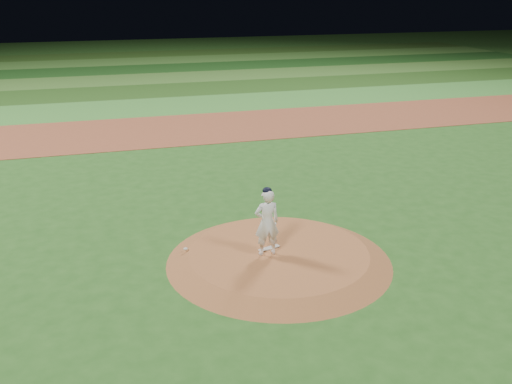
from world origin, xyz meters
name	(u,v)px	position (x,y,z in m)	size (l,w,h in m)	color
ground	(279,261)	(0.00, 0.00, 0.00)	(120.00, 120.00, 0.00)	#25561B
infield_dirt_band	(184,129)	(0.00, 14.00, 0.01)	(70.00, 6.00, 0.02)	brown
outfield_stripe_0	(168,106)	(0.00, 19.50, 0.01)	(70.00, 5.00, 0.02)	#367D2D
outfield_stripe_1	(157,91)	(0.00, 24.50, 0.01)	(70.00, 5.00, 0.02)	#224917
outfield_stripe_2	(148,79)	(0.00, 29.50, 0.01)	(70.00, 5.00, 0.02)	#3C6D27
outfield_stripe_3	(141,69)	(0.00, 34.50, 0.01)	(70.00, 5.00, 0.02)	#174115
outfield_stripe_4	(136,61)	(0.00, 39.50, 0.01)	(70.00, 5.00, 0.02)	#396E28
outfield_stripe_5	(131,55)	(0.00, 44.50, 0.01)	(70.00, 5.00, 0.02)	#274D19
pitchers_mound	(279,256)	(0.00, 0.00, 0.12)	(5.50, 5.50, 0.25)	#99582F
pitching_rubber	(269,248)	(-0.18, 0.23, 0.26)	(0.57, 0.14, 0.03)	silver
rosin_bag	(186,249)	(-2.17, 0.74, 0.28)	(0.11, 0.11, 0.06)	beige
pitcher_on_mound	(267,222)	(-0.32, -0.03, 1.09)	(0.61, 0.40, 1.71)	white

